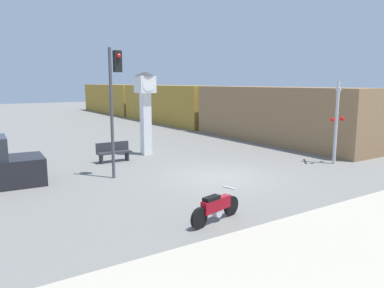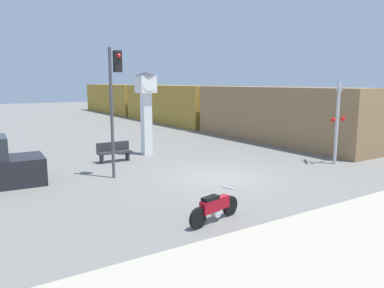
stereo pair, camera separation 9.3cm
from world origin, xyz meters
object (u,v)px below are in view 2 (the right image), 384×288
traffic_light (114,91)px  motorcycle (215,207)px  clock_tower (146,100)px  freight_train (170,104)px  railroad_crossing_signal (337,119)px  bench (114,151)px

traffic_light → motorcycle: bearing=-86.1°
clock_tower → freight_train: size_ratio=0.11×
traffic_light → railroad_crossing_signal: size_ratio=1.33×
motorcycle → bench: bench is taller
railroad_crossing_signal → freight_train: bearing=82.9°
motorcycle → bench: (0.60, 8.77, 0.09)m
bench → freight_train: bearing=51.8°
traffic_light → bench: (0.99, 2.86, -2.88)m
freight_train → bench: freight_train is taller
railroad_crossing_signal → traffic_light: bearing=161.6°
motorcycle → traffic_light: size_ratio=0.38×
traffic_light → railroad_crossing_signal: traffic_light is taller
traffic_light → bench: 4.18m
motorcycle → railroad_crossing_signal: bearing=3.9°
traffic_light → railroad_crossing_signal: bearing=-18.4°
motorcycle → bench: size_ratio=1.16×
clock_tower → bench: size_ratio=2.63×
motorcycle → clock_tower: bearing=60.6°
clock_tower → freight_train: clock_tower is taller
freight_train → bench: bearing=-128.2°
railroad_crossing_signal → bench: 10.32m
motorcycle → clock_tower: size_ratio=0.44×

